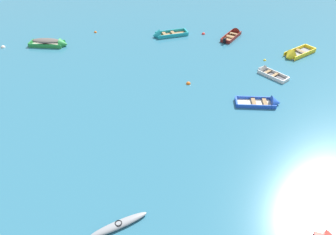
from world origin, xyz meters
TOP-DOWN VIEW (x-y plane):
  - rowboat_maroon_cluster_outer at (11.32, 38.52)m, footprint 3.53×3.55m
  - rowboat_white_midfield_right at (10.95, 29.18)m, footprint 2.54×3.39m
  - rowboat_turquoise_back_row_right at (2.79, 40.04)m, footprint 4.39×1.78m
  - rowboat_blue_distant_center at (8.76, 24.03)m, footprint 3.96×2.24m
  - rowboat_yellow_foreground_center at (15.40, 31.81)m, footprint 4.41×2.93m
  - rowboat_green_near_left at (-9.86, 40.07)m, footprint 4.56×2.60m
  - kayak_grey_far_right at (-4.78, 14.62)m, footprint 3.45×1.48m
  - mooring_buoy_near_foreground at (-15.36, 40.78)m, footprint 0.47×0.47m
  - mooring_buoy_central at (-5.03, 42.94)m, footprint 0.35×0.35m
  - mooring_buoy_midfield at (3.00, 28.73)m, footprint 0.43×0.43m
  - mooring_buoy_between_boats_left at (7.81, 39.65)m, footprint 0.43×0.43m
  - mooring_buoy_far_field at (12.06, 31.63)m, footprint 0.30×0.30m

SIDE VIEW (x-z plane):
  - mooring_buoy_near_foreground at x=-15.36m, z-range -0.23..0.23m
  - mooring_buoy_central at x=-5.03m, z-range -0.18..0.18m
  - mooring_buoy_midfield at x=3.00m, z-range -0.21..0.21m
  - mooring_buoy_between_boats_left at x=7.81m, z-range -0.21..0.21m
  - mooring_buoy_far_field at x=12.06m, z-range -0.15..0.15m
  - rowboat_white_midfield_right at x=10.95m, z-range -0.39..0.68m
  - kayak_grey_far_right at x=-4.78m, z-range -0.01..0.32m
  - rowboat_blue_distant_center at x=8.76m, z-range -0.46..0.78m
  - rowboat_maroon_cluster_outer at x=11.32m, z-range -0.36..0.73m
  - rowboat_turquoise_back_row_right at x=2.79m, z-range -0.46..0.85m
  - rowboat_yellow_foreground_center at x=15.40m, z-range -0.46..0.85m
  - rowboat_green_near_left at x=-9.86m, z-range -0.30..0.99m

